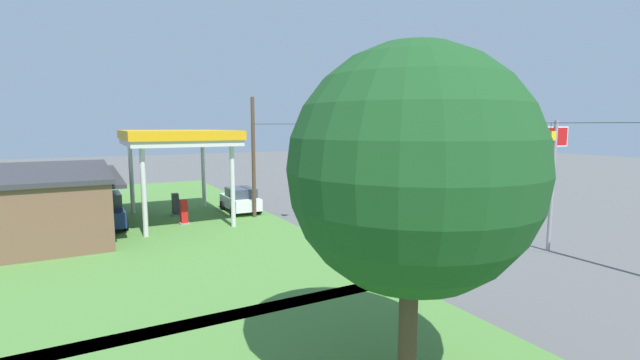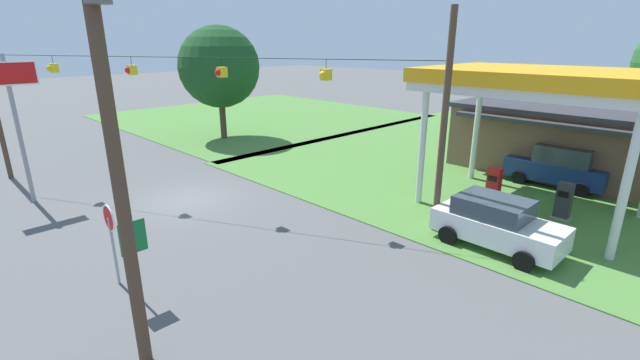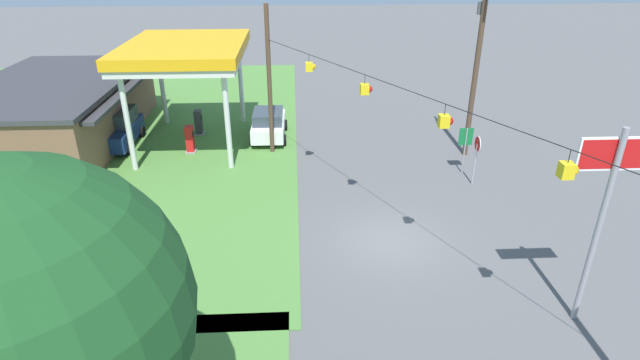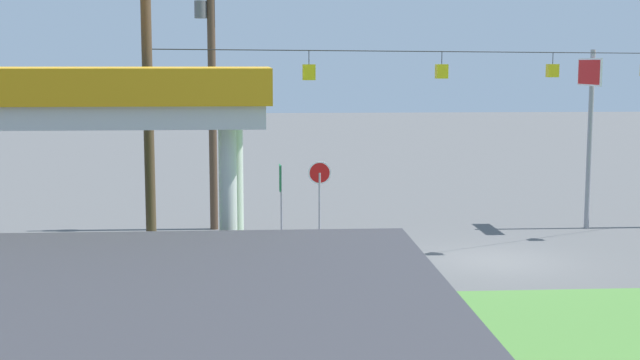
{
  "view_description": "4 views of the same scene",
  "coord_description": "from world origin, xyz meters",
  "px_view_note": "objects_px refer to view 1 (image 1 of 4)",
  "views": [
    {
      "loc": [
        -17.27,
        14.59,
        6.07
      ],
      "look_at": [
        4.65,
        2.67,
        2.94
      ],
      "focal_mm": 24.0,
      "sensor_mm": 36.0,
      "label": 1
    },
    {
      "loc": [
        17.04,
        -8.52,
        6.87
      ],
      "look_at": [
        5.46,
        2.97,
        1.53
      ],
      "focal_mm": 24.0,
      "sensor_mm": 36.0,
      "label": 2
    },
    {
      "loc": [
        -16.62,
        3.66,
        10.8
      ],
      "look_at": [
        2.09,
        2.69,
        1.78
      ],
      "focal_mm": 28.0,
      "sensor_mm": 36.0,
      "label": 3
    },
    {
      "loc": [
        6.98,
        25.81,
        5.91
      ],
      "look_at": [
        5.38,
        1.77,
        2.73
      ],
      "focal_mm": 50.0,
      "sensor_mm": 36.0,
      "label": 4
    }
  ],
  "objects_px": {
    "fuel_pump_far": "(176,205)",
    "stop_sign_overhead": "(553,159)",
    "route_sign": "(402,188)",
    "tree_west_verge": "(412,171)",
    "utility_pole_main": "(392,136)",
    "fuel_pump_near": "(184,213)",
    "gas_station_store": "(32,201)",
    "car_at_pumps_front": "(240,199)",
    "gas_station_canopy": "(177,139)",
    "stop_sign_roadside": "(416,189)",
    "car_at_pumps_rear": "(106,211)"
  },
  "relations": [
    {
      "from": "fuel_pump_near",
      "to": "stop_sign_overhead",
      "type": "distance_m",
      "value": 20.82
    },
    {
      "from": "gas_station_canopy",
      "to": "gas_station_store",
      "type": "distance_m",
      "value": 8.81
    },
    {
      "from": "fuel_pump_far",
      "to": "tree_west_verge",
      "type": "bearing_deg",
      "value": -176.63
    },
    {
      "from": "fuel_pump_near",
      "to": "gas_station_store",
      "type": "bearing_deg",
      "value": 74.24
    },
    {
      "from": "car_at_pumps_front",
      "to": "gas_station_canopy",
      "type": "bearing_deg",
      "value": 98.57
    },
    {
      "from": "utility_pole_main",
      "to": "tree_west_verge",
      "type": "xyz_separation_m",
      "value": [
        -18.63,
        13.99,
        -0.25
      ]
    },
    {
      "from": "fuel_pump_far",
      "to": "stop_sign_overhead",
      "type": "xyz_separation_m",
      "value": [
        -17.22,
        -14.58,
        3.77
      ]
    },
    {
      "from": "car_at_pumps_front",
      "to": "utility_pole_main",
      "type": "distance_m",
      "value": 12.25
    },
    {
      "from": "car_at_pumps_rear",
      "to": "stop_sign_overhead",
      "type": "height_order",
      "value": "stop_sign_overhead"
    },
    {
      "from": "gas_station_canopy",
      "to": "tree_west_verge",
      "type": "xyz_separation_m",
      "value": [
        -21.07,
        -1.33,
        -0.2
      ]
    },
    {
      "from": "fuel_pump_near",
      "to": "car_at_pumps_rear",
      "type": "height_order",
      "value": "car_at_pumps_rear"
    },
    {
      "from": "gas_station_canopy",
      "to": "utility_pole_main",
      "type": "bearing_deg",
      "value": -99.05
    },
    {
      "from": "gas_station_canopy",
      "to": "tree_west_verge",
      "type": "relative_size",
      "value": 1.1
    },
    {
      "from": "car_at_pumps_front",
      "to": "stop_sign_roadside",
      "type": "height_order",
      "value": "stop_sign_roadside"
    },
    {
      "from": "gas_station_canopy",
      "to": "utility_pole_main",
      "type": "distance_m",
      "value": 15.51
    },
    {
      "from": "fuel_pump_near",
      "to": "stop_sign_roadside",
      "type": "distance_m",
      "value": 15.3
    },
    {
      "from": "fuel_pump_far",
      "to": "utility_pole_main",
      "type": "height_order",
      "value": "utility_pole_main"
    },
    {
      "from": "gas_station_canopy",
      "to": "fuel_pump_far",
      "type": "xyz_separation_m",
      "value": [
        1.42,
        -0.0,
        -4.56
      ]
    },
    {
      "from": "gas_station_canopy",
      "to": "car_at_pumps_front",
      "type": "distance_m",
      "value": 6.16
    },
    {
      "from": "gas_station_canopy",
      "to": "car_at_pumps_rear",
      "type": "distance_m",
      "value": 6.05
    },
    {
      "from": "car_at_pumps_rear",
      "to": "stop_sign_overhead",
      "type": "relative_size",
      "value": 0.71
    },
    {
      "from": "stop_sign_overhead",
      "to": "utility_pole_main",
      "type": "height_order",
      "value": "utility_pole_main"
    },
    {
      "from": "fuel_pump_near",
      "to": "tree_west_verge",
      "type": "distance_m",
      "value": 20.17
    },
    {
      "from": "gas_station_canopy",
      "to": "tree_west_verge",
      "type": "height_order",
      "value": "tree_west_verge"
    },
    {
      "from": "utility_pole_main",
      "to": "fuel_pump_far",
      "type": "bearing_deg",
      "value": 75.85
    },
    {
      "from": "car_at_pumps_rear",
      "to": "fuel_pump_far",
      "type": "bearing_deg",
      "value": 108.56
    },
    {
      "from": "stop_sign_overhead",
      "to": "utility_pole_main",
      "type": "bearing_deg",
      "value": -3.13
    },
    {
      "from": "stop_sign_overhead",
      "to": "gas_station_store",
      "type": "bearing_deg",
      "value": 53.67
    },
    {
      "from": "stop_sign_overhead",
      "to": "gas_station_canopy",
      "type": "bearing_deg",
      "value": 42.72
    },
    {
      "from": "fuel_pump_near",
      "to": "gas_station_canopy",
      "type": "bearing_deg",
      "value": 0.07
    },
    {
      "from": "fuel_pump_near",
      "to": "tree_west_verge",
      "type": "height_order",
      "value": "tree_west_verge"
    },
    {
      "from": "fuel_pump_near",
      "to": "car_at_pumps_rear",
      "type": "xyz_separation_m",
      "value": [
        1.29,
        4.31,
        0.31
      ]
    },
    {
      "from": "fuel_pump_near",
      "to": "utility_pole_main",
      "type": "distance_m",
      "value": 16.02
    },
    {
      "from": "gas_station_store",
      "to": "fuel_pump_near",
      "type": "bearing_deg",
      "value": -105.76
    },
    {
      "from": "fuel_pump_far",
      "to": "car_at_pumps_rear",
      "type": "distance_m",
      "value": 4.59
    },
    {
      "from": "stop_sign_overhead",
      "to": "tree_west_verge",
      "type": "bearing_deg",
      "value": 111.69
    },
    {
      "from": "car_at_pumps_front",
      "to": "fuel_pump_near",
      "type": "bearing_deg",
      "value": 115.86
    },
    {
      "from": "route_sign",
      "to": "utility_pole_main",
      "type": "bearing_deg",
      "value": -20.82
    },
    {
      "from": "route_sign",
      "to": "tree_west_verge",
      "type": "distance_m",
      "value": 21.11
    },
    {
      "from": "stop_sign_overhead",
      "to": "car_at_pumps_front",
      "type": "bearing_deg",
      "value": 32.12
    },
    {
      "from": "gas_station_store",
      "to": "stop_sign_roadside",
      "type": "distance_m",
      "value": 23.62
    },
    {
      "from": "gas_station_canopy",
      "to": "route_sign",
      "type": "relative_size",
      "value": 3.63
    },
    {
      "from": "gas_station_canopy",
      "to": "fuel_pump_near",
      "type": "xyz_separation_m",
      "value": [
        -1.42,
        -0.0,
        -4.56
      ]
    },
    {
      "from": "gas_station_canopy",
      "to": "fuel_pump_near",
      "type": "height_order",
      "value": "gas_station_canopy"
    },
    {
      "from": "fuel_pump_far",
      "to": "car_at_pumps_rear",
      "type": "relative_size",
      "value": 0.34
    },
    {
      "from": "car_at_pumps_front",
      "to": "stop_sign_overhead",
      "type": "xyz_separation_m",
      "value": [
        -16.38,
        -10.28,
        3.59
      ]
    },
    {
      "from": "car_at_pumps_rear",
      "to": "stop_sign_roadside",
      "type": "height_order",
      "value": "stop_sign_roadside"
    },
    {
      "from": "fuel_pump_far",
      "to": "car_at_pumps_front",
      "type": "relative_size",
      "value": 0.37
    },
    {
      "from": "gas_station_canopy",
      "to": "stop_sign_roadside",
      "type": "bearing_deg",
      "value": -113.2
    },
    {
      "from": "route_sign",
      "to": "gas_station_store",
      "type": "bearing_deg",
      "value": 75.78
    }
  ]
}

